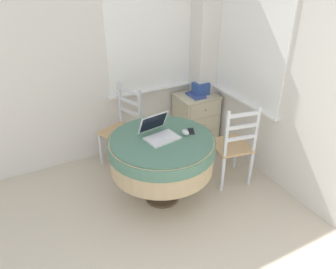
# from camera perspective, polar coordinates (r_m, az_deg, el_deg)

# --- Properties ---
(corner_room_shell) EXTENTS (4.34, 5.03, 2.55)m
(corner_room_shell) POSITION_cam_1_polar(r_m,az_deg,el_deg) (3.11, 5.63, 9.66)
(corner_room_shell) COLOR silver
(corner_room_shell) RESTS_ON ground_plane
(round_dining_table) EXTENTS (1.06, 1.06, 0.73)m
(round_dining_table) POSITION_cam_1_polar(r_m,az_deg,el_deg) (3.24, -1.11, -3.02)
(round_dining_table) COLOR #4C3D2D
(round_dining_table) RESTS_ON ground_plane
(laptop) EXTENTS (0.35, 0.35, 0.22)m
(laptop) POSITION_cam_1_polar(r_m,az_deg,el_deg) (3.17, -1.58, 0.33)
(laptop) COLOR silver
(laptop) RESTS_ON round_dining_table
(computer_mouse) EXTENTS (0.06, 0.10, 0.05)m
(computer_mouse) POSITION_cam_1_polar(r_m,az_deg,el_deg) (3.22, 3.04, 0.36)
(computer_mouse) COLOR silver
(computer_mouse) RESTS_ON round_dining_table
(cell_phone) EXTENTS (0.10, 0.14, 0.01)m
(cell_phone) POSITION_cam_1_polar(r_m,az_deg,el_deg) (3.29, 4.06, 0.59)
(cell_phone) COLOR black
(cell_phone) RESTS_ON round_dining_table
(dining_chair_near_back_window) EXTENTS (0.52, 0.51, 0.96)m
(dining_chair_near_back_window) POSITION_cam_1_polar(r_m,az_deg,el_deg) (3.95, -7.82, 0.92)
(dining_chair_near_back_window) COLOR tan
(dining_chair_near_back_window) RESTS_ON ground_plane
(dining_chair_near_right_window) EXTENTS (0.46, 0.47, 0.96)m
(dining_chair_near_right_window) POSITION_cam_1_polar(r_m,az_deg,el_deg) (3.64, 11.26, -2.07)
(dining_chair_near_right_window) COLOR tan
(dining_chair_near_right_window) RESTS_ON ground_plane
(corner_cabinet) EXTENTS (0.53, 0.46, 0.67)m
(corner_cabinet) POSITION_cam_1_polar(r_m,az_deg,el_deg) (4.46, 4.87, 2.90)
(corner_cabinet) COLOR beige
(corner_cabinet) RESTS_ON ground_plane
(storage_box) EXTENTS (0.19, 0.16, 0.15)m
(storage_box) POSITION_cam_1_polar(r_m,az_deg,el_deg) (4.33, 5.71, 7.99)
(storage_box) COLOR #2D4C93
(storage_box) RESTS_ON corner_cabinet
(book_on_cabinet) EXTENTS (0.17, 0.26, 0.02)m
(book_on_cabinet) POSITION_cam_1_polar(r_m,az_deg,el_deg) (4.28, 4.86, 6.83)
(book_on_cabinet) COLOR #33478C
(book_on_cabinet) RESTS_ON corner_cabinet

